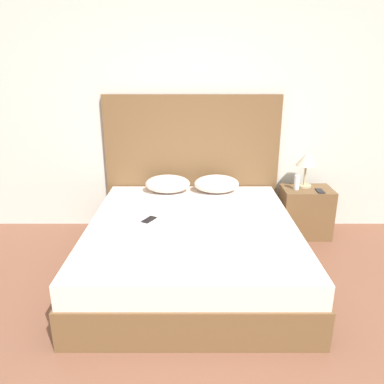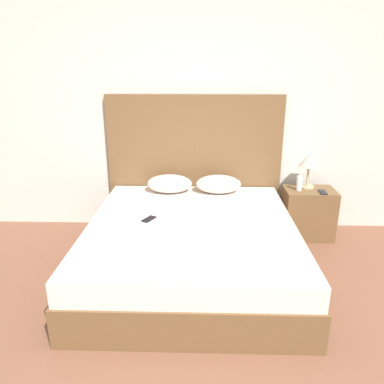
{
  "view_description": "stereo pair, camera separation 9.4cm",
  "coord_description": "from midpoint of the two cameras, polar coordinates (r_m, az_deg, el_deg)",
  "views": [
    {
      "loc": [
        -0.09,
        -1.55,
        1.86
      ],
      "look_at": [
        -0.09,
        1.63,
        0.76
      ],
      "focal_mm": 35.0,
      "sensor_mm": 36.0,
      "label": 1
    },
    {
      "loc": [
        0.01,
        -1.55,
        1.86
      ],
      "look_at": [
        -0.09,
        1.63,
        0.76
      ],
      "focal_mm": 35.0,
      "sensor_mm": 36.0,
      "label": 2
    }
  ],
  "objects": [
    {
      "name": "pillow_left",
      "position": [
        4.11,
        -2.79,
        1.28
      ],
      "size": [
        0.49,
        0.33,
        0.19
      ],
      "color": "silver",
      "rests_on": "bed"
    },
    {
      "name": "toiletry_bottle",
      "position": [
        4.19,
        16.65,
        1.28
      ],
      "size": [
        0.06,
        0.06,
        0.16
      ],
      "color": "silver",
      "rests_on": "nightstand"
    },
    {
      "name": "wall_back",
      "position": [
        4.25,
        2.26,
        12.19
      ],
      "size": [
        10.0,
        0.06,
        2.7
      ],
      "color": "silver",
      "rests_on": "ground_plane"
    },
    {
      "name": "pillow_right",
      "position": [
        4.1,
        4.69,
        1.21
      ],
      "size": [
        0.49,
        0.33,
        0.19
      ],
      "color": "silver",
      "rests_on": "bed"
    },
    {
      "name": "table_lamp",
      "position": [
        4.26,
        18.04,
        4.4
      ],
      "size": [
        0.22,
        0.22,
        0.39
      ],
      "color": "tan",
      "rests_on": "nightstand"
    },
    {
      "name": "phone_on_nightstand",
      "position": [
        4.22,
        19.9,
        -0.02
      ],
      "size": [
        0.07,
        0.15,
        0.01
      ],
      "color": "black",
      "rests_on": "nightstand"
    },
    {
      "name": "bed",
      "position": [
        3.47,
        0.73,
        -8.5
      ],
      "size": [
        1.87,
        2.08,
        0.51
      ],
      "color": "brown",
      "rests_on": "ground_plane"
    },
    {
      "name": "headboard",
      "position": [
        4.28,
        1.0,
        4.35
      ],
      "size": [
        1.96,
        0.05,
        1.54
      ],
      "color": "brown",
      "rests_on": "ground_plane"
    },
    {
      "name": "nightstand",
      "position": [
        4.37,
        17.84,
        -3.1
      ],
      "size": [
        0.54,
        0.37,
        0.55
      ],
      "color": "brown",
      "rests_on": "ground_plane"
    },
    {
      "name": "phone_on_bed",
      "position": [
        3.43,
        -5.81,
        -4.13
      ],
      "size": [
        0.13,
        0.17,
        0.01
      ],
      "color": "black",
      "rests_on": "bed"
    }
  ]
}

